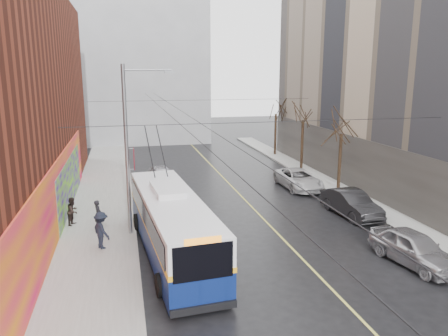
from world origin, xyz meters
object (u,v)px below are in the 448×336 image
object	(u,v)px
tree_near	(342,123)
parked_car_c	(298,179)
streetlight_pole	(130,147)
pedestrian_a	(98,214)
pedestrian_b	(73,211)
following_car	(162,175)
tree_far	(276,106)
tree_mid	(303,111)
pedestrian_c	(101,230)
trolleybus	(172,224)
parked_car_a	(414,248)
parked_car_b	(351,203)

from	to	relation	value
tree_near	parked_car_c	distance (m)	5.19
streetlight_pole	pedestrian_a	world-z (taller)	streetlight_pole
pedestrian_a	pedestrian_b	xyz separation A→B (m)	(-1.42, 0.97, -0.01)
following_car	pedestrian_a	size ratio (longest dim) A/B	2.57
tree_far	pedestrian_b	world-z (taller)	tree_far
tree_mid	pedestrian_a	distance (m)	21.18
tree_far	pedestrian_c	world-z (taller)	tree_far
streetlight_pole	parked_car_c	xyz separation A→B (m)	(12.41, 7.13, -4.14)
trolleybus	parked_car_c	bearing A→B (deg)	38.90
tree_near	pedestrian_c	size ratio (longest dim) A/B	3.46
parked_car_a	pedestrian_b	xyz separation A→B (m)	(-15.62, 8.62, 0.17)
parked_car_c	pedestrian_a	world-z (taller)	pedestrian_a
tree_near	parked_car_b	world-z (taller)	tree_near
pedestrian_b	tree_near	bearing A→B (deg)	-56.96
trolleybus	pedestrian_a	xyz separation A→B (m)	(-3.60, 4.10, -0.59)
parked_car_c	pedestrian_a	distance (m)	15.48
tree_mid	trolleybus	world-z (taller)	tree_mid
tree_far	parked_car_a	bearing A→B (deg)	-96.00
tree_far	trolleybus	distance (m)	26.85
trolleybus	parked_car_c	size ratio (longest dim) A/B	2.33
tree_near	parked_car_a	distance (m)	13.52
tree_far	parked_car_b	distance (m)	20.25
following_car	pedestrian_a	bearing A→B (deg)	-121.23
tree_mid	parked_car_a	bearing A→B (deg)	-98.12
streetlight_pole	trolleybus	xyz separation A→B (m)	(1.75, -2.99, -3.30)
parked_car_c	tree_far	bearing A→B (deg)	76.48
parked_car_b	pedestrian_c	bearing A→B (deg)	-176.27
pedestrian_b	pedestrian_c	world-z (taller)	pedestrian_c
tree_mid	parked_car_c	world-z (taller)	tree_mid
parked_car_a	pedestrian_b	size ratio (longest dim) A/B	2.85
tree_near	pedestrian_c	xyz separation A→B (m)	(-16.70, -7.79, -3.90)
tree_far	pedestrian_a	bearing A→B (deg)	-131.97
tree_near	following_car	xyz separation A→B (m)	(-12.67, 4.72, -4.27)
streetlight_pole	parked_car_a	size ratio (longest dim) A/B	1.98
streetlight_pole	parked_car_b	distance (m)	13.64
trolleybus	pedestrian_c	bearing A→B (deg)	155.36
tree_near	trolleybus	size ratio (longest dim) A/B	0.54
streetlight_pole	following_car	size ratio (longest dim) A/B	2.17
parked_car_c	pedestrian_c	world-z (taller)	pedestrian_c
tree_mid	parked_car_a	size ratio (longest dim) A/B	1.47
tree_near	parked_car_b	distance (m)	7.36
streetlight_pole	pedestrian_b	size ratio (longest dim) A/B	5.65
tree_near	parked_car_c	size ratio (longest dim) A/B	1.25
tree_far	pedestrian_a	xyz separation A→B (m)	(-16.99, -18.89, -4.19)
tree_far	pedestrian_a	world-z (taller)	tree_far
tree_mid	trolleybus	size ratio (longest dim) A/B	0.56
tree_mid	tree_far	xyz separation A→B (m)	(0.00, 7.00, -0.11)
tree_mid	pedestrian_a	bearing A→B (deg)	-145.01
parked_car_c	following_car	size ratio (longest dim) A/B	1.23
parked_car_a	pedestrian_c	world-z (taller)	pedestrian_c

